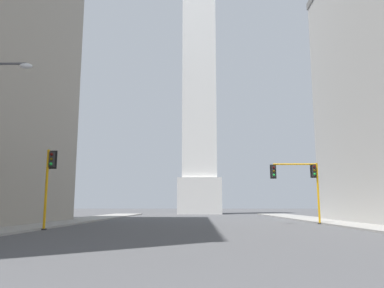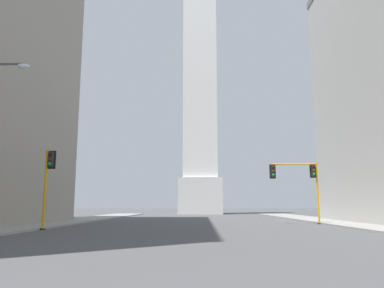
{
  "view_description": "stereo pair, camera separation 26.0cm",
  "coord_description": "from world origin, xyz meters",
  "views": [
    {
      "loc": [
        -0.1,
        -2.98,
        1.68
      ],
      "look_at": [
        -0.96,
        42.84,
        9.22
      ],
      "focal_mm": 35.0,
      "sensor_mm": 36.0,
      "label": 1
    },
    {
      "loc": [
        0.16,
        -2.98,
        1.68
      ],
      "look_at": [
        -0.96,
        42.84,
        9.22
      ],
      "focal_mm": 35.0,
      "sensor_mm": 36.0,
      "label": 2
    }
  ],
  "objects": [
    {
      "name": "sidewalk_left",
      "position": [
        -13.44,
        25.99,
        0.07
      ],
      "size": [
        5.0,
        86.64,
        0.15
      ],
      "primitive_type": "cube",
      "color": "gray",
      "rests_on": "ground_plane"
    },
    {
      "name": "sidewalk_right",
      "position": [
        13.44,
        25.99,
        0.07
      ],
      "size": [
        5.0,
        86.64,
        0.15
      ],
      "primitive_type": "cube",
      "color": "gray",
      "rests_on": "ground_plane"
    },
    {
      "name": "obelisk",
      "position": [
        0.0,
        72.2,
        28.92
      ],
      "size": [
        8.48,
        8.48,
        61.11
      ],
      "color": "silver",
      "rests_on": "ground_plane"
    },
    {
      "name": "traffic_light_mid_left",
      "position": [
        -10.7,
        23.22,
        3.7
      ],
      "size": [
        0.77,
        0.5,
        5.61
      ],
      "color": "orange",
      "rests_on": "ground_plane"
    },
    {
      "name": "traffic_light_mid_right",
      "position": [
        9.41,
        31.91,
        4.23
      ],
      "size": [
        4.52,
        0.5,
        5.58
      ],
      "color": "orange",
      "rests_on": "ground_plane"
    }
  ]
}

